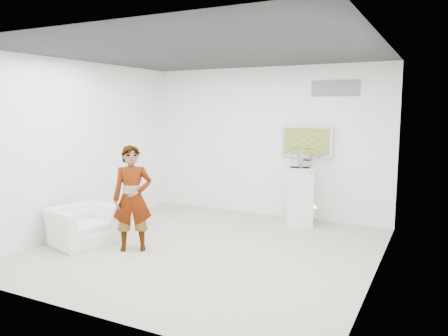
% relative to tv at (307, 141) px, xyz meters
% --- Properties ---
extents(room, '(5.01, 5.01, 3.00)m').
position_rel_tv_xyz_m(room, '(-0.85, -2.45, -0.05)').
color(room, '#B6B2A7').
rests_on(room, ground).
extents(tv, '(1.00, 0.08, 0.60)m').
position_rel_tv_xyz_m(tv, '(0.00, 0.00, 0.00)').
color(tv, silver).
rests_on(tv, room).
extents(logo_decal, '(0.90, 0.02, 0.30)m').
position_rel_tv_xyz_m(logo_decal, '(0.50, 0.04, 1.00)').
color(logo_decal, slate).
rests_on(logo_decal, room).
extents(person, '(0.71, 0.66, 1.63)m').
position_rel_tv_xyz_m(person, '(-1.85, -3.01, -0.74)').
color(person, white).
rests_on(person, room).
extents(armchair, '(1.05, 1.13, 0.62)m').
position_rel_tv_xyz_m(armchair, '(-2.78, -3.15, -1.24)').
color(armchair, white).
rests_on(armchair, room).
extents(pedestal, '(0.67, 0.67, 1.10)m').
position_rel_tv_xyz_m(pedestal, '(0.02, -0.44, -1.00)').
color(pedestal, white).
rests_on(pedestal, room).
extents(floor_uplight, '(0.23, 0.23, 0.31)m').
position_rel_tv_xyz_m(floor_uplight, '(0.21, -0.11, -1.39)').
color(floor_uplight, silver).
rests_on(floor_uplight, room).
extents(vitrine, '(0.41, 0.41, 0.34)m').
position_rel_tv_xyz_m(vitrine, '(0.02, -0.44, -0.28)').
color(vitrine, white).
rests_on(vitrine, pedestal).
extents(console, '(0.13, 0.19, 0.25)m').
position_rel_tv_xyz_m(console, '(0.02, -0.44, -0.33)').
color(console, white).
rests_on(console, pedestal).
extents(wii_remote, '(0.06, 0.13, 0.03)m').
position_rel_tv_xyz_m(wii_remote, '(-1.72, -2.74, -0.08)').
color(wii_remote, white).
rests_on(wii_remote, person).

